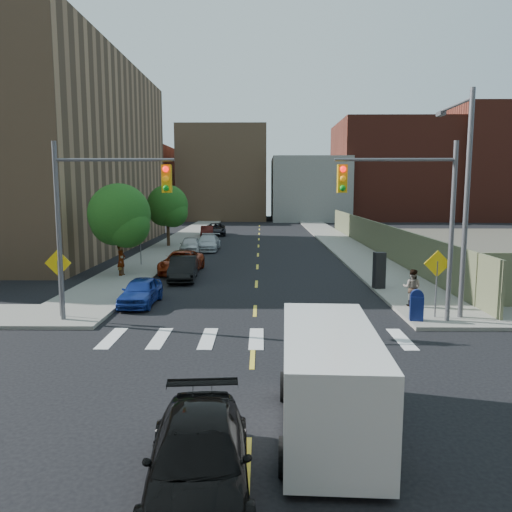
{
  "coord_description": "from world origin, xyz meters",
  "views": [
    {
      "loc": [
        0.27,
        -12.95,
        5.27
      ],
      "look_at": [
        0.01,
        10.82,
        2.0
      ],
      "focal_mm": 35.0,
      "sensor_mm": 36.0,
      "label": 1
    }
  ],
  "objects_px": {
    "parked_car_blue": "(141,291)",
    "pedestrian_east": "(412,288)",
    "parked_car_maroon": "(207,232)",
    "mailbox": "(417,305)",
    "parked_car_black": "(183,269)",
    "cargo_van": "(328,376)",
    "parked_car_grey": "(216,229)",
    "parked_car_red": "(182,262)",
    "parked_car_silver": "(208,243)",
    "parked_car_white": "(190,245)",
    "payphone": "(379,270)",
    "pedestrian_west": "(121,260)",
    "black_sedan": "(199,459)"
  },
  "relations": [
    {
      "from": "parked_car_red",
      "to": "parked_car_maroon",
      "type": "bearing_deg",
      "value": 94.5
    },
    {
      "from": "parked_car_black",
      "to": "parked_car_silver",
      "type": "height_order",
      "value": "parked_car_black"
    },
    {
      "from": "black_sedan",
      "to": "pedestrian_east",
      "type": "relative_size",
      "value": 2.71
    },
    {
      "from": "mailbox",
      "to": "payphone",
      "type": "xyz_separation_m",
      "value": [
        -0.0,
        6.26,
        0.33
      ]
    },
    {
      "from": "parked_car_white",
      "to": "pedestrian_west",
      "type": "height_order",
      "value": "pedestrian_west"
    },
    {
      "from": "parked_car_black",
      "to": "parked_car_maroon",
      "type": "bearing_deg",
      "value": 89.08
    },
    {
      "from": "mailbox",
      "to": "pedestrian_west",
      "type": "distance_m",
      "value": 17.36
    },
    {
      "from": "parked_car_black",
      "to": "payphone",
      "type": "distance_m",
      "value": 10.89
    },
    {
      "from": "parked_car_black",
      "to": "parked_car_blue",
      "type": "bearing_deg",
      "value": -103.26
    },
    {
      "from": "parked_car_black",
      "to": "cargo_van",
      "type": "xyz_separation_m",
      "value": [
        5.93,
        -17.7,
        0.53
      ]
    },
    {
      "from": "parked_car_red",
      "to": "pedestrian_east",
      "type": "distance_m",
      "value": 14.75
    },
    {
      "from": "parked_car_silver",
      "to": "parked_car_white",
      "type": "relative_size",
      "value": 1.17
    },
    {
      "from": "parked_car_black",
      "to": "mailbox",
      "type": "relative_size",
      "value": 3.38
    },
    {
      "from": "parked_car_blue",
      "to": "mailbox",
      "type": "height_order",
      "value": "mailbox"
    },
    {
      "from": "pedestrian_east",
      "to": "parked_car_black",
      "type": "bearing_deg",
      "value": -8.11
    },
    {
      "from": "payphone",
      "to": "pedestrian_west",
      "type": "xyz_separation_m",
      "value": [
        -14.26,
        3.64,
        -0.0
      ]
    },
    {
      "from": "parked_car_blue",
      "to": "cargo_van",
      "type": "relative_size",
      "value": 0.7
    },
    {
      "from": "parked_car_red",
      "to": "pedestrian_east",
      "type": "bearing_deg",
      "value": -36.37
    },
    {
      "from": "cargo_van",
      "to": "payphone",
      "type": "height_order",
      "value": "cargo_van"
    },
    {
      "from": "parked_car_maroon",
      "to": "pedestrian_east",
      "type": "distance_m",
      "value": 33.57
    },
    {
      "from": "parked_car_blue",
      "to": "pedestrian_east",
      "type": "xyz_separation_m",
      "value": [
        12.01,
        -0.73,
        0.35
      ]
    },
    {
      "from": "parked_car_grey",
      "to": "payphone",
      "type": "height_order",
      "value": "payphone"
    },
    {
      "from": "parked_car_maroon",
      "to": "mailbox",
      "type": "height_order",
      "value": "mailbox"
    },
    {
      "from": "parked_car_red",
      "to": "mailbox",
      "type": "xyz_separation_m",
      "value": [
        10.99,
        -11.6,
        0.06
      ]
    },
    {
      "from": "parked_car_red",
      "to": "pedestrian_west",
      "type": "height_order",
      "value": "pedestrian_west"
    },
    {
      "from": "parked_car_white",
      "to": "parked_car_grey",
      "type": "relative_size",
      "value": 0.82
    },
    {
      "from": "mailbox",
      "to": "payphone",
      "type": "height_order",
      "value": "payphone"
    },
    {
      "from": "mailbox",
      "to": "parked_car_blue",
      "type": "bearing_deg",
      "value": 175.6
    },
    {
      "from": "parked_car_white",
      "to": "parked_car_grey",
      "type": "xyz_separation_m",
      "value": [
        0.63,
        15.47,
        -0.01
      ]
    },
    {
      "from": "black_sedan",
      "to": "cargo_van",
      "type": "distance_m",
      "value": 3.5
    },
    {
      "from": "mailbox",
      "to": "payphone",
      "type": "relative_size",
      "value": 0.66
    },
    {
      "from": "parked_car_red",
      "to": "parked_car_silver",
      "type": "distance_m",
      "value": 11.07
    },
    {
      "from": "parked_car_blue",
      "to": "black_sedan",
      "type": "relative_size",
      "value": 0.82
    },
    {
      "from": "parked_car_maroon",
      "to": "pedestrian_west",
      "type": "height_order",
      "value": "pedestrian_west"
    },
    {
      "from": "cargo_van",
      "to": "payphone",
      "type": "xyz_separation_m",
      "value": [
        4.57,
        14.84,
        -0.13
      ]
    },
    {
      "from": "parked_car_grey",
      "to": "mailbox",
      "type": "height_order",
      "value": "mailbox"
    },
    {
      "from": "mailbox",
      "to": "parked_car_black",
      "type": "bearing_deg",
      "value": 149.7
    },
    {
      "from": "parked_car_white",
      "to": "payphone",
      "type": "distance_m",
      "value": 18.8
    },
    {
      "from": "parked_car_blue",
      "to": "parked_car_grey",
      "type": "height_order",
      "value": "parked_car_grey"
    },
    {
      "from": "parked_car_white",
      "to": "cargo_van",
      "type": "xyz_separation_m",
      "value": [
        7.2,
        -29.49,
        0.54
      ]
    },
    {
      "from": "parked_car_black",
      "to": "parked_car_maroon",
      "type": "distance_m",
      "value": 24.51
    },
    {
      "from": "parked_car_grey",
      "to": "cargo_van",
      "type": "distance_m",
      "value": 45.45
    },
    {
      "from": "mailbox",
      "to": "parked_car_white",
      "type": "bearing_deg",
      "value": 130.05
    },
    {
      "from": "parked_car_maroon",
      "to": "mailbox",
      "type": "distance_m",
      "value": 35.61
    },
    {
      "from": "mailbox",
      "to": "pedestrian_west",
      "type": "height_order",
      "value": "pedestrian_west"
    },
    {
      "from": "parked_car_white",
      "to": "parked_car_maroon",
      "type": "bearing_deg",
      "value": 86.97
    },
    {
      "from": "parked_car_blue",
      "to": "payphone",
      "type": "bearing_deg",
      "value": 17.14
    },
    {
      "from": "parked_car_silver",
      "to": "parked_car_maroon",
      "type": "distance_m",
      "value": 11.0
    },
    {
      "from": "pedestrian_west",
      "to": "parked_car_red",
      "type": "bearing_deg",
      "value": -55.43
    },
    {
      "from": "parked_car_red",
      "to": "parked_car_maroon",
      "type": "distance_m",
      "value": 22.01
    }
  ]
}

